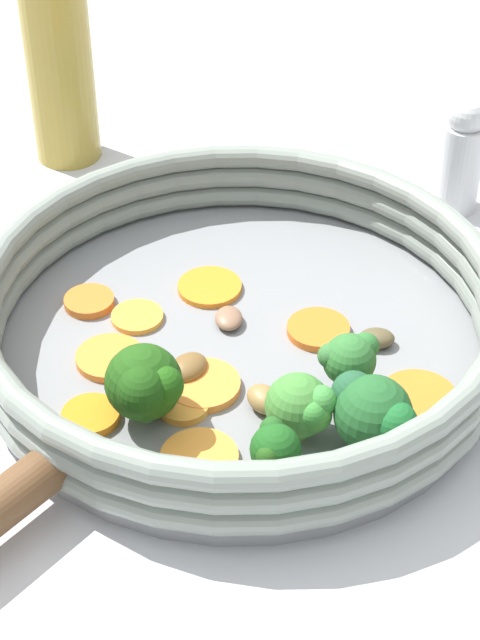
{
  "coord_description": "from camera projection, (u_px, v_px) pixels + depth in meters",
  "views": [
    {
      "loc": [
        0.52,
        0.15,
        0.46
      ],
      "look_at": [
        0.0,
        0.0,
        0.03
      ],
      "focal_mm": 60.0,
      "sensor_mm": 36.0,
      "label": 1
    }
  ],
  "objects": [
    {
      "name": "carrot_slice_11",
      "position": [
        89.0,
        301.0,
        0.73
      ],
      "size": [
        0.03,
        0.03,
        0.01
      ],
      "primitive_type": "cylinder",
      "rotation": [
        0.0,
        0.0,
        4.7
      ],
      "color": "orange",
      "rests_on": "skillet"
    },
    {
      "name": "carrot_slice_1",
      "position": [
        129.0,
        373.0,
        0.67
      ],
      "size": [
        0.04,
        0.04,
        0.0
      ],
      "primitive_type": "cylinder",
      "rotation": [
        0.0,
        0.0,
        4.74
      ],
      "color": "orange",
      "rests_on": "skillet"
    },
    {
      "name": "salt_shaker",
      "position": [
        462.0,
        155.0,
        0.82
      ],
      "size": [
        0.03,
        0.03,
        0.1
      ],
      "color": "silver",
      "rests_on": "ground_plane"
    },
    {
      "name": "carrot_slice_10",
      "position": [
        210.0,
        287.0,
        0.74
      ],
      "size": [
        0.05,
        0.05,
        0.0
      ],
      "primitive_type": "cylinder",
      "rotation": [
        0.0,
        0.0,
        3.07
      ],
      "color": "orange",
      "rests_on": "skillet"
    },
    {
      "name": "carrot_slice_2",
      "position": [
        110.0,
        358.0,
        0.68
      ],
      "size": [
        0.06,
        0.06,
        0.01
      ],
      "primitive_type": "cylinder",
      "rotation": [
        0.0,
        0.0,
        0.9
      ],
      "color": "orange",
      "rests_on": "skillet"
    },
    {
      "name": "carrot_slice_5",
      "position": [
        419.0,
        397.0,
        0.65
      ],
      "size": [
        0.06,
        0.06,
        0.0
      ],
      "primitive_type": "cylinder",
      "rotation": [
        0.0,
        0.0,
        1.87
      ],
      "color": "orange",
      "rests_on": "skillet"
    },
    {
      "name": "mushroom_piece_0",
      "position": [
        264.0,
        399.0,
        0.64
      ],
      "size": [
        0.03,
        0.03,
        0.01
      ],
      "primitive_type": "ellipsoid",
      "rotation": [
        0.0,
        0.0,
        4.01
      ],
      "color": "olive",
      "rests_on": "skillet"
    },
    {
      "name": "mushroom_piece_2",
      "position": [
        229.0,
        318.0,
        0.71
      ],
      "size": [
        0.03,
        0.02,
        0.01
      ],
      "primitive_type": "ellipsoid",
      "rotation": [
        0.0,
        0.0,
        3.45
      ],
      "color": "#856048",
      "rests_on": "skillet"
    },
    {
      "name": "carrot_slice_4",
      "position": [
        91.0,
        416.0,
        0.64
      ],
      "size": [
        0.05,
        0.05,
        0.01
      ],
      "primitive_type": "cylinder",
      "rotation": [
        0.0,
        0.0,
        5.82
      ],
      "color": "orange",
      "rests_on": "skillet"
    },
    {
      "name": "ground_plane",
      "position": [
        240.0,
        353.0,
        0.71
      ],
      "size": [
        4.0,
        4.0,
        0.0
      ],
      "primitive_type": "plane",
      "color": "#BBBCC1"
    },
    {
      "name": "broccoli_floret_1",
      "position": [
        275.0,
        450.0,
        0.58
      ],
      "size": [
        0.03,
        0.03,
        0.04
      ],
      "color": "#6DA651",
      "rests_on": "skillet"
    },
    {
      "name": "oil_bottle",
      "position": [
        58.0,
        48.0,
        0.85
      ],
      "size": [
        0.05,
        0.05,
        0.23
      ],
      "color": "olive",
      "rests_on": "ground_plane"
    },
    {
      "name": "broccoli_floret_2",
      "position": [
        302.0,
        407.0,
        0.61
      ],
      "size": [
        0.04,
        0.04,
        0.04
      ],
      "color": "#88AE5F",
      "rests_on": "skillet"
    },
    {
      "name": "mushroom_piece_1",
      "position": [
        377.0,
        338.0,
        0.69
      ],
      "size": [
        0.02,
        0.03,
        0.01
      ],
      "primitive_type": "ellipsoid",
      "rotation": [
        0.0,
        0.0,
        4.94
      ],
      "color": "brown",
      "rests_on": "skillet"
    },
    {
      "name": "broccoli_floret_0",
      "position": [
        373.0,
        413.0,
        0.6
      ],
      "size": [
        0.05,
        0.05,
        0.05
      ],
      "color": "#7CAD65",
      "rests_on": "skillet"
    },
    {
      "name": "skillet_rivet_right",
      "position": [
        134.0,
        501.0,
        0.58
      ],
      "size": [
        0.01,
        0.01,
        0.01
      ],
      "primitive_type": "sphere",
      "color": "gray",
      "rests_on": "skillet"
    },
    {
      "name": "mushroom_piece_3",
      "position": [
        188.0,
        368.0,
        0.67
      ],
      "size": [
        0.03,
        0.03,
        0.01
      ],
      "primitive_type": "ellipsoid",
      "rotation": [
        0.0,
        0.0,
        2.77
      ],
      "color": "brown",
      "rests_on": "skillet"
    },
    {
      "name": "carrot_slice_7",
      "position": [
        151.0,
        392.0,
        0.66
      ],
      "size": [
        0.05,
        0.05,
        0.01
      ],
      "primitive_type": "cylinder",
      "rotation": [
        0.0,
        0.0,
        2.27
      ],
      "color": "orange",
      "rests_on": "skillet"
    },
    {
      "name": "skillet_rivet_left",
      "position": [
        18.0,
        424.0,
        0.63
      ],
      "size": [
        0.01,
        0.01,
        0.01
      ],
      "primitive_type": "sphere",
      "color": "gray",
      "rests_on": "skillet"
    },
    {
      "name": "carrot_slice_3",
      "position": [
        318.0,
        329.0,
        0.7
      ],
      "size": [
        0.06,
        0.06,
        0.01
      ],
      "primitive_type": "cylinder",
      "rotation": [
        0.0,
        0.0,
        5.2
      ],
      "color": "orange",
      "rests_on": "skillet"
    },
    {
      "name": "carrot_slice_8",
      "position": [
        184.0,
        406.0,
        0.65
      ],
      "size": [
        0.03,
        0.03,
        0.01
      ],
      "primitive_type": "cylinder",
      "rotation": [
        0.0,
        0.0,
        4.83
      ],
      "color": "#F39B36",
      "rests_on": "skillet"
    },
    {
      "name": "skillet_rim_wall",
      "position": [
        240.0,
        308.0,
        0.69
      ],
      "size": [
        0.34,
        0.34,
        0.05
      ],
      "color": "gray",
      "rests_on": "skillet"
    },
    {
      "name": "broccoli_floret_3",
      "position": [
        145.0,
        384.0,
        0.62
      ],
      "size": [
        0.05,
        0.05,
        0.05
      ],
      "color": "#749F60",
      "rests_on": "skillet"
    },
    {
      "name": "broccoli_floret_4",
      "position": [
        349.0,
        360.0,
        0.64
      ],
      "size": [
        0.03,
        0.04,
        0.05
      ],
      "color": "#6C8D4C",
      "rests_on": "skillet"
    },
    {
      "name": "carrot_slice_9",
      "position": [
        137.0,
        317.0,
        0.71
      ],
      "size": [
        0.05,
        0.05,
        0.0
      ],
      "primitive_type": "cylinder",
      "rotation": [
        0.0,
        0.0,
        3.54
      ],
      "color": "#F69B33",
      "rests_on": "skillet"
    },
    {
      "name": "skillet",
      "position": [
        240.0,
        346.0,
        0.71
      ],
      "size": [
        0.33,
        0.33,
        0.01
      ],
      "primitive_type": "cylinder",
      "color": "gray",
      "rests_on": "ground_plane"
    },
    {
      "name": "carrot_slice_0",
      "position": [
        199.0,
        458.0,
        0.61
      ],
      "size": [
        0.06,
        0.06,
        0.0
      ],
      "primitive_type": "cylinder",
      "rotation": [
        0.0,
        0.0,
        3.84
      ],
      "color": "orange",
      "rests_on": "skillet"
    },
    {
      "name": "carrot_slice_6",
      "position": [
        203.0,
        385.0,
        0.66
      ],
      "size": [
        0.05,
        0.05,
        0.01
      ],
      "primitive_type": "cylinder",
      "rotation": [
        0.0,
        0.0,
        1.4
      ],
      "color": "orange",
      "rests_on": "skillet"
    }
  ]
}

